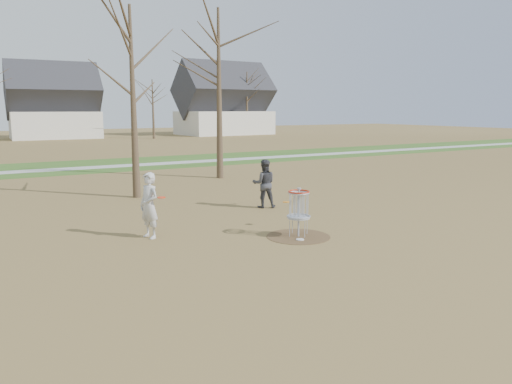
{
  "coord_description": "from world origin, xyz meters",
  "views": [
    {
      "loc": [
        -7.93,
        -11.14,
        3.55
      ],
      "look_at": [
        -0.5,
        1.5,
        1.1
      ],
      "focal_mm": 35.0,
      "sensor_mm": 36.0,
      "label": 1
    }
  ],
  "objects_px": {
    "player_standing": "(149,205)",
    "disc_grounded": "(300,239)",
    "disc_golf_basket": "(299,205)",
    "player_throwing": "(264,184)"
  },
  "relations": [
    {
      "from": "player_standing",
      "to": "disc_grounded",
      "type": "height_order",
      "value": "player_standing"
    },
    {
      "from": "player_standing",
      "to": "disc_grounded",
      "type": "distance_m",
      "value": 4.26
    },
    {
      "from": "disc_golf_basket",
      "to": "disc_grounded",
      "type": "bearing_deg",
      "value": -117.88
    },
    {
      "from": "player_throwing",
      "to": "disc_grounded",
      "type": "bearing_deg",
      "value": 95.58
    },
    {
      "from": "player_throwing",
      "to": "disc_golf_basket",
      "type": "height_order",
      "value": "player_throwing"
    },
    {
      "from": "disc_golf_basket",
      "to": "player_standing",
      "type": "bearing_deg",
      "value": 151.24
    },
    {
      "from": "player_throwing",
      "to": "disc_golf_basket",
      "type": "distance_m",
      "value": 4.3
    },
    {
      "from": "player_standing",
      "to": "disc_golf_basket",
      "type": "relative_size",
      "value": 1.36
    },
    {
      "from": "disc_grounded",
      "to": "disc_golf_basket",
      "type": "distance_m",
      "value": 0.97
    },
    {
      "from": "player_standing",
      "to": "disc_grounded",
      "type": "xyz_separation_m",
      "value": [
        3.45,
        -2.34,
        -0.9
      ]
    }
  ]
}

